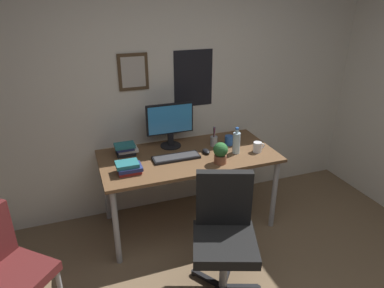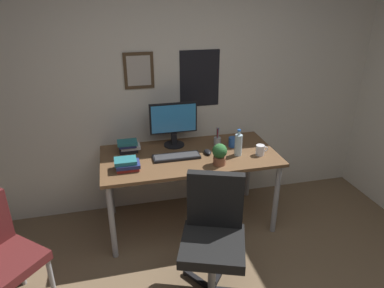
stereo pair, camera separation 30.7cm
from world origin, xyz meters
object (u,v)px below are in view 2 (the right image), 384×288
(monitor, at_px, (174,123))
(book_stack_left, at_px, (128,146))
(coffee_mug_far, at_px, (233,142))
(book_stack_right, at_px, (127,164))
(computer_mouse, at_px, (208,152))
(potted_plant, at_px, (220,154))
(water_bottle, at_px, (238,144))
(keyboard, at_px, (177,157))
(coffee_mug_near, at_px, (260,150))
(pen_cup, at_px, (217,141))
(office_chair, at_px, (214,231))

(monitor, relative_size, book_stack_left, 2.19)
(coffee_mug_far, distance_m, book_stack_right, 1.07)
(coffee_mug_far, distance_m, book_stack_left, 1.01)
(computer_mouse, height_order, coffee_mug_far, coffee_mug_far)
(computer_mouse, relative_size, potted_plant, 0.56)
(monitor, height_order, book_stack_left, monitor)
(water_bottle, distance_m, coffee_mug_far, 0.20)
(monitor, bearing_deg, keyboard, -96.28)
(coffee_mug_near, relative_size, pen_cup, 0.59)
(keyboard, relative_size, computer_mouse, 3.91)
(coffee_mug_near, distance_m, book_stack_left, 1.24)
(keyboard, bearing_deg, water_bottle, -7.20)
(potted_plant, xyz_separation_m, pen_cup, (0.10, 0.37, -0.05))
(computer_mouse, xyz_separation_m, potted_plant, (0.04, -0.23, 0.09))
(monitor, distance_m, coffee_mug_near, 0.86)
(pen_cup, height_order, book_stack_left, pen_cup)
(keyboard, height_order, book_stack_right, book_stack_right)
(office_chair, bearing_deg, coffee_mug_near, 46.69)
(coffee_mug_near, distance_m, pen_cup, 0.43)
(office_chair, bearing_deg, pen_cup, 71.53)
(monitor, height_order, potted_plant, monitor)
(coffee_mug_far, height_order, book_stack_left, book_stack_left)
(water_bottle, relative_size, coffee_mug_far, 2.07)
(computer_mouse, bearing_deg, office_chair, -102.64)
(computer_mouse, xyz_separation_m, water_bottle, (0.27, -0.09, 0.09))
(coffee_mug_far, height_order, pen_cup, pen_cup)
(water_bottle, height_order, potted_plant, water_bottle)
(book_stack_right, bearing_deg, coffee_mug_far, 13.00)
(monitor, distance_m, keyboard, 0.36)
(water_bottle, xyz_separation_m, book_stack_left, (-0.98, 0.31, -0.05))
(keyboard, distance_m, pen_cup, 0.46)
(coffee_mug_near, xyz_separation_m, pen_cup, (-0.33, 0.27, 0.01))
(monitor, xyz_separation_m, potted_plant, (0.31, -0.50, -0.13))
(keyboard, relative_size, pen_cup, 2.15)
(pen_cup, bearing_deg, book_stack_right, -163.03)
(potted_plant, height_order, book_stack_left, potted_plant)
(office_chair, relative_size, computer_mouse, 8.64)
(coffee_mug_far, bearing_deg, keyboard, -168.29)
(book_stack_left, height_order, book_stack_right, book_stack_left)
(monitor, distance_m, book_stack_right, 0.66)
(book_stack_right, bearing_deg, keyboard, 14.66)
(keyboard, relative_size, potted_plant, 2.21)
(monitor, xyz_separation_m, water_bottle, (0.54, -0.35, -0.13))
(book_stack_right, bearing_deg, computer_mouse, 10.18)
(water_bottle, height_order, book_stack_left, water_bottle)
(pen_cup, relative_size, book_stack_left, 0.95)
(pen_cup, bearing_deg, coffee_mug_near, -39.45)
(monitor, height_order, computer_mouse, monitor)
(keyboard, distance_m, computer_mouse, 0.30)
(keyboard, distance_m, book_stack_left, 0.48)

